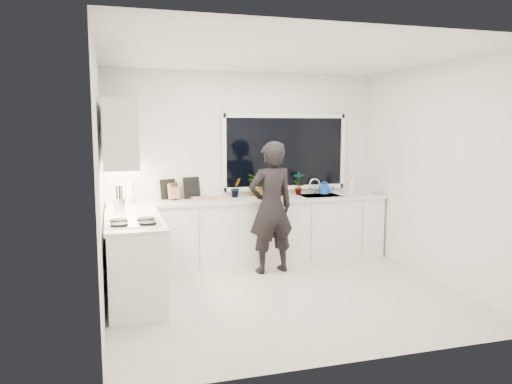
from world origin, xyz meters
name	(u,v)px	position (x,y,z in m)	size (l,w,h in m)	color
floor	(285,295)	(0.00, 0.00, -0.01)	(4.00, 3.50, 0.02)	beige
wall_back	(245,166)	(0.00, 1.76, 1.35)	(4.00, 0.02, 2.70)	white
wall_left	(99,184)	(-2.01, 0.00, 1.35)	(0.02, 3.50, 2.70)	white
wall_right	(440,173)	(2.01, 0.00, 1.35)	(0.02, 3.50, 2.70)	white
ceiling	(287,54)	(0.00, 0.00, 2.71)	(4.00, 3.50, 0.02)	white
window	(285,152)	(0.60, 1.73, 1.55)	(1.80, 0.02, 1.00)	black
base_cabinets_back	(251,232)	(0.00, 1.45, 0.44)	(3.92, 0.58, 0.88)	white
base_cabinets_left	(135,260)	(-1.67, 0.35, 0.44)	(0.58, 1.60, 0.88)	white
countertop_back	(251,200)	(0.00, 1.44, 0.90)	(3.94, 0.62, 0.04)	silver
countertop_left	(133,220)	(-1.67, 0.35, 0.90)	(0.62, 1.60, 0.04)	silver
upper_cabinets	(119,133)	(-1.79, 0.70, 1.85)	(0.34, 2.10, 0.70)	white
sink	(320,199)	(1.05, 1.45, 0.87)	(0.58, 0.42, 0.14)	silver
faucet	(315,186)	(1.05, 1.65, 1.03)	(0.03, 0.03, 0.22)	silver
stovetop	(133,222)	(-1.69, 0.00, 0.94)	(0.56, 0.48, 0.03)	black
person	(271,207)	(0.11, 0.90, 0.87)	(0.63, 0.42, 1.74)	black
pizza_tray	(208,199)	(-0.63, 1.42, 0.94)	(0.48, 0.35, 0.03)	silver
pizza	(208,198)	(-0.63, 1.42, 0.95)	(0.43, 0.31, 0.01)	red
watering_can	(325,189)	(1.19, 1.61, 0.98)	(0.14, 0.14, 0.13)	blue
paper_towel_roll	(130,193)	(-1.66, 1.55, 1.05)	(0.11, 0.11, 0.26)	white
knife_block	(174,192)	(-1.07, 1.59, 1.03)	(0.13, 0.10, 0.22)	#956D45
utensil_crock	(119,205)	(-1.81, 0.80, 1.00)	(0.13, 0.13, 0.16)	#B1B1B6
picture_frame_large	(168,189)	(-1.14, 1.69, 1.06)	(0.22, 0.02, 0.28)	black
picture_frame_small	(192,188)	(-0.80, 1.69, 1.07)	(0.25, 0.02, 0.30)	black
herb_plants	(265,185)	(0.26, 1.61, 1.08)	(1.16, 0.30, 0.34)	#26662D
soap_bottles	(357,187)	(1.57, 1.30, 1.05)	(0.40, 0.15, 0.28)	#D8BF66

